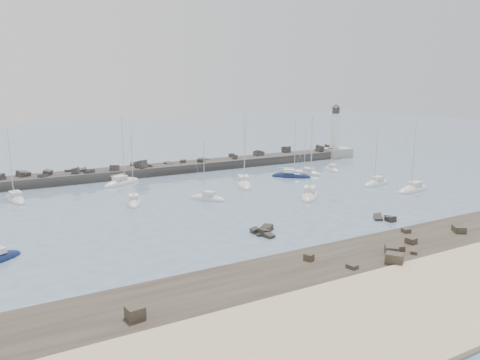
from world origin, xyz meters
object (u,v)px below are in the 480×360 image
Objects in this scene: sailboat_4 at (122,183)px; sailboat_12 at (332,170)px; sailboat_1 at (15,200)px; sailboat_8 at (291,176)px; sailboat_3 at (134,202)px; sailboat_11 at (413,190)px; sailboat_5 at (207,199)px; sailboat_9 at (376,184)px; lighthouse at (335,145)px; sailboat_7 at (310,196)px; sailboat_6 at (244,185)px; sailboat_10 at (306,174)px.

sailboat_4 reaches higher than sailboat_12.
sailboat_8 is (51.60, -6.46, 0.00)m from sailboat_1.
sailboat_3 is 0.84× the size of sailboat_11.
sailboat_9 is at bearing -8.96° from sailboat_5.
lighthouse is 79.04m from sailboat_1.
sailboat_12 is (44.93, -8.94, -0.00)m from sailboat_4.
sailboat_5 is 37.59m from sailboat_11.
sailboat_3 is at bearing 159.16° from sailboat_7.
sailboat_8 is 24.34m from sailboat_11.
sailboat_8 is at bearing 8.28° from sailboat_3.
sailboat_11 is (24.64, -18.99, -0.02)m from sailboat_6.
sailboat_11 is (44.52, -31.74, -0.01)m from sailboat_4.
sailboat_3 is 0.83× the size of sailboat_4.
sailboat_7 is 1.35× the size of sailboat_10.
sailboat_8 is at bearing 9.88° from sailboat_6.
sailboat_11 reaches higher than sailboat_1.
sailboat_9 reaches higher than sailboat_5.
sailboat_6 reaches higher than sailboat_5.
sailboat_4 is (19.04, 4.09, 0.01)m from sailboat_1.
sailboat_1 is 19.48m from sailboat_4.
sailboat_6 is (38.92, -8.67, 0.01)m from sailboat_1.
sailboat_7 is at bearing -22.12° from sailboat_5.
sailboat_12 is at bearing 5.74° from sailboat_10.
sailboat_5 is 25.26m from sailboat_8.
sailboat_10 is at bearing -174.26° from sailboat_12.
sailboat_11 reaches higher than sailboat_10.
sailboat_8 is at bearing 20.87° from sailboat_5.
sailboat_7 reaches higher than sailboat_10.
sailboat_7 is at bearing -68.23° from sailboat_6.
sailboat_4 is 49.11m from sailboat_9.
sailboat_1 is 49.48m from sailboat_7.
sailboat_7 reaches higher than sailboat_1.
sailboat_4 is at bearing 81.26° from sailboat_3.
sailboat_6 is at bearing -170.06° from sailboat_10.
sailboat_10 is (28.24, 9.82, -0.01)m from sailboat_5.
sailboat_5 is (11.37, -3.91, 0.00)m from sailboat_3.
lighthouse is 36.00m from sailboat_9.
sailboat_6 is at bearing -12.55° from sailboat_1.
sailboat_7 is at bearing -138.83° from sailboat_12.
sailboat_6 reaches higher than sailboat_11.
sailboat_6 is 0.99× the size of sailboat_7.
sailboat_5 is 1.04× the size of sailboat_12.
lighthouse is 59.65m from sailboat_4.
sailboat_4 is at bearing 168.75° from sailboat_12.
sailboat_6 reaches higher than sailboat_4.
sailboat_7 is (5.35, -13.41, 0.00)m from sailboat_6.
sailboat_6 is at bearing 31.86° from sailboat_5.
sailboat_9 is at bearing -30.34° from sailboat_4.
sailboat_10 is (11.97, 16.44, -0.02)m from sailboat_7.
sailboat_10 is (-21.97, -16.61, -2.96)m from lighthouse.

